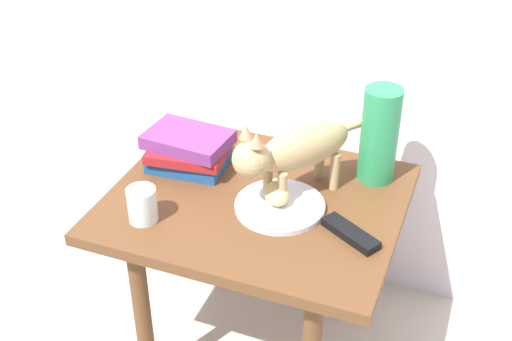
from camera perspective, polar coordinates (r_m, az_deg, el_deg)
name	(u,v)px	position (r m, az deg, el deg)	size (l,w,h in m)	color
side_table	(256,222)	(1.70, 0.00, -4.38)	(0.71, 0.59, 0.52)	brown
plate	(280,206)	(1.62, 2.04, -3.04)	(0.22, 0.22, 0.01)	silver
bread_roll	(276,194)	(1.60, 1.75, -1.99)	(0.08, 0.06, 0.05)	#E0BC7A
cat	(294,150)	(1.60, 3.28, 1.77)	(0.31, 0.40, 0.23)	tan
book_stack	(188,150)	(1.76, -5.77, 1.76)	(0.22, 0.17, 0.10)	#1E4C8C
green_vase	(379,135)	(1.69, 10.46, 2.98)	(0.09, 0.09, 0.25)	#288C51
candle_jar	(142,206)	(1.59, -9.64, -3.02)	(0.07, 0.07, 0.08)	silver
tv_remote	(350,233)	(1.54, 8.04, -5.32)	(0.15, 0.04, 0.02)	black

